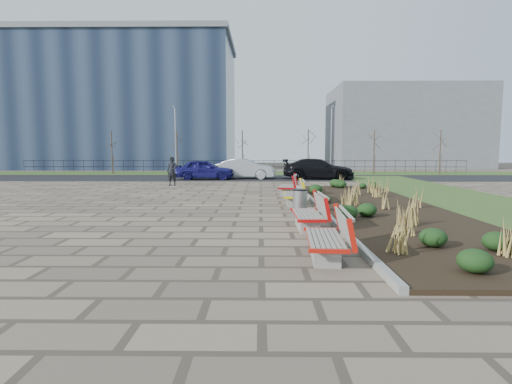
{
  "coord_description": "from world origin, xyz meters",
  "views": [
    {
      "loc": [
        1.64,
        -10.13,
        2.31
      ],
      "look_at": [
        1.5,
        3.0,
        0.9
      ],
      "focal_mm": 28.0,
      "sensor_mm": 36.0,
      "label": 1
    }
  ],
  "objects_px": {
    "bench_d": "(287,185)",
    "lamp_east": "(331,141)",
    "bench_a": "(324,235)",
    "bench_c": "(293,193)",
    "pedestrian": "(172,171)",
    "bench_b": "(307,212)",
    "car_black": "(318,169)",
    "car_blue": "(205,169)",
    "litter_bin": "(300,203)",
    "car_silver": "(245,169)",
    "lamp_west": "(176,141)"
  },
  "relations": [
    {
      "from": "bench_d",
      "to": "lamp_west",
      "type": "height_order",
      "value": "lamp_west"
    },
    {
      "from": "bench_c",
      "to": "car_blue",
      "type": "height_order",
      "value": "car_blue"
    },
    {
      "from": "bench_a",
      "to": "bench_c",
      "type": "relative_size",
      "value": 1.0
    },
    {
      "from": "litter_bin",
      "to": "car_blue",
      "type": "distance_m",
      "value": 17.58
    },
    {
      "from": "bench_c",
      "to": "car_silver",
      "type": "distance_m",
      "value": 14.83
    },
    {
      "from": "bench_c",
      "to": "car_black",
      "type": "height_order",
      "value": "car_black"
    },
    {
      "from": "bench_a",
      "to": "bench_c",
      "type": "distance_m",
      "value": 8.22
    },
    {
      "from": "bench_d",
      "to": "car_silver",
      "type": "distance_m",
      "value": 11.19
    },
    {
      "from": "lamp_east",
      "to": "car_silver",
      "type": "bearing_deg",
      "value": -146.53
    },
    {
      "from": "pedestrian",
      "to": "bench_b",
      "type": "bearing_deg",
      "value": -57.32
    },
    {
      "from": "bench_a",
      "to": "pedestrian",
      "type": "distance_m",
      "value": 18.35
    },
    {
      "from": "bench_a",
      "to": "pedestrian",
      "type": "bearing_deg",
      "value": 116.07
    },
    {
      "from": "bench_c",
      "to": "lamp_east",
      "type": "xyz_separation_m",
      "value": [
        5.0,
        19.61,
        2.54
      ]
    },
    {
      "from": "pedestrian",
      "to": "lamp_east",
      "type": "xyz_separation_m",
      "value": [
        11.97,
        10.86,
        2.12
      ]
    },
    {
      "from": "pedestrian",
      "to": "bench_a",
      "type": "bearing_deg",
      "value": -61.72
    },
    {
      "from": "bench_d",
      "to": "car_blue",
      "type": "height_order",
      "value": "car_blue"
    },
    {
      "from": "car_silver",
      "to": "lamp_west",
      "type": "bearing_deg",
      "value": 57.49
    },
    {
      "from": "bench_a",
      "to": "litter_bin",
      "type": "relative_size",
      "value": 2.3
    },
    {
      "from": "litter_bin",
      "to": "car_black",
      "type": "xyz_separation_m",
      "value": [
        3.08,
        17.07,
        0.35
      ]
    },
    {
      "from": "car_blue",
      "to": "car_black",
      "type": "xyz_separation_m",
      "value": [
        8.7,
        0.42,
        0.03
      ]
    },
    {
      "from": "car_black",
      "to": "litter_bin",
      "type": "bearing_deg",
      "value": 176.26
    },
    {
      "from": "bench_d",
      "to": "bench_b",
      "type": "bearing_deg",
      "value": -82.42
    },
    {
      "from": "car_black",
      "to": "bench_b",
      "type": "bearing_deg",
      "value": 177.38
    },
    {
      "from": "lamp_east",
      "to": "pedestrian",
      "type": "bearing_deg",
      "value": -137.76
    },
    {
      "from": "bench_d",
      "to": "litter_bin",
      "type": "height_order",
      "value": "bench_d"
    },
    {
      "from": "bench_b",
      "to": "car_black",
      "type": "bearing_deg",
      "value": 80.18
    },
    {
      "from": "car_silver",
      "to": "car_black",
      "type": "bearing_deg",
      "value": -87.7
    },
    {
      "from": "bench_a",
      "to": "car_silver",
      "type": "height_order",
      "value": "car_silver"
    },
    {
      "from": "litter_bin",
      "to": "lamp_east",
      "type": "relative_size",
      "value": 0.15
    },
    {
      "from": "bench_c",
      "to": "lamp_west",
      "type": "xyz_separation_m",
      "value": [
        -9.0,
        19.61,
        2.54
      ]
    },
    {
      "from": "pedestrian",
      "to": "lamp_west",
      "type": "height_order",
      "value": "lamp_west"
    },
    {
      "from": "pedestrian",
      "to": "car_silver",
      "type": "bearing_deg",
      "value": 59.1
    },
    {
      "from": "bench_a",
      "to": "lamp_west",
      "type": "height_order",
      "value": "lamp_west"
    },
    {
      "from": "bench_c",
      "to": "litter_bin",
      "type": "height_order",
      "value": "bench_c"
    },
    {
      "from": "litter_bin",
      "to": "lamp_east",
      "type": "height_order",
      "value": "lamp_east"
    },
    {
      "from": "litter_bin",
      "to": "pedestrian",
      "type": "distance_m",
      "value": 13.48
    },
    {
      "from": "bench_a",
      "to": "lamp_west",
      "type": "bearing_deg",
      "value": 111.67
    },
    {
      "from": "litter_bin",
      "to": "pedestrian",
      "type": "xyz_separation_m",
      "value": [
        -6.99,
        11.52,
        0.47
      ]
    },
    {
      "from": "car_blue",
      "to": "lamp_west",
      "type": "relative_size",
      "value": 0.74
    },
    {
      "from": "litter_bin",
      "to": "lamp_east",
      "type": "bearing_deg",
      "value": 77.47
    },
    {
      "from": "bench_d",
      "to": "car_blue",
      "type": "distance_m",
      "value": 11.6
    },
    {
      "from": "bench_d",
      "to": "bench_a",
      "type": "bearing_deg",
      "value": -82.42
    },
    {
      "from": "bench_c",
      "to": "bench_d",
      "type": "distance_m",
      "value": 3.72
    },
    {
      "from": "bench_b",
      "to": "lamp_east",
      "type": "distance_m",
      "value": 25.33
    },
    {
      "from": "pedestrian",
      "to": "lamp_east",
      "type": "bearing_deg",
      "value": 48.2
    },
    {
      "from": "car_black",
      "to": "lamp_west",
      "type": "xyz_separation_m",
      "value": [
        -12.11,
        5.31,
        2.23
      ]
    },
    {
      "from": "bench_b",
      "to": "car_blue",
      "type": "bearing_deg",
      "value": 105.73
    },
    {
      "from": "bench_d",
      "to": "car_black",
      "type": "xyz_separation_m",
      "value": [
        3.11,
        10.58,
        0.31
      ]
    },
    {
      "from": "bench_d",
      "to": "lamp_east",
      "type": "bearing_deg",
      "value": 80.12
    },
    {
      "from": "car_blue",
      "to": "car_black",
      "type": "distance_m",
      "value": 8.72
    }
  ]
}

